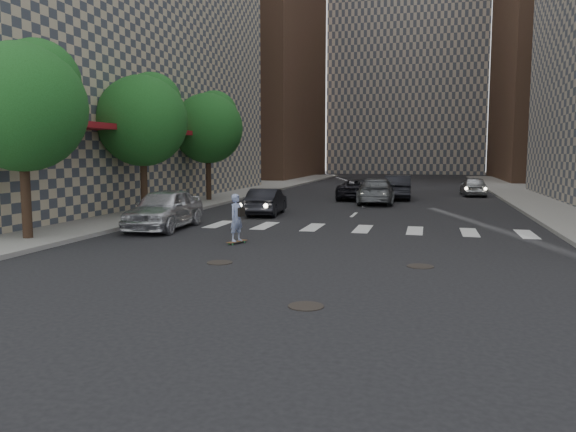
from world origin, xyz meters
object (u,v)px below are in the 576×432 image
object	(u,v)px
skateboarder	(237,218)
tree_c	(209,125)
traffic_car_b	(376,191)
silver_sedan	(164,209)
traffic_car_e	(398,187)
traffic_car_c	(358,189)
traffic_car_d	(473,186)
tree_b	(144,117)
tree_a	(25,102)
traffic_car_a	(267,202)

from	to	relation	value
skateboarder	tree_c	bearing A→B (deg)	137.36
tree_c	traffic_car_b	bearing A→B (deg)	7.15
silver_sedan	tree_c	bearing A→B (deg)	100.17
skateboarder	traffic_car_e	distance (m)	20.04
traffic_car_c	traffic_car_d	xyz separation A→B (m)	(7.42, 4.92, 0.01)
tree_c	traffic_car_e	distance (m)	12.65
traffic_car_d	traffic_car_c	bearing A→B (deg)	31.68
traffic_car_b	tree_b	bearing A→B (deg)	40.50
tree_a	silver_sedan	xyz separation A→B (m)	(2.89, 4.00, -3.85)
tree_a	traffic_car_d	world-z (taller)	tree_a
skateboarder	silver_sedan	world-z (taller)	skateboarder
traffic_car_c	traffic_car_d	world-z (taller)	traffic_car_d
traffic_car_a	traffic_car_d	bearing A→B (deg)	-130.04
tree_a	silver_sedan	world-z (taller)	tree_a
tree_b	tree_c	distance (m)	8.00
traffic_car_a	traffic_car_c	size ratio (longest dim) A/B	0.81
tree_a	traffic_car_a	xyz separation A→B (m)	(5.36, 9.86, -4.00)
tree_b	silver_sedan	size ratio (longest dim) A/B	1.41
tree_a	traffic_car_d	bearing A→B (deg)	57.31
tree_c	skateboarder	bearing A→B (deg)	-65.09
traffic_car_b	traffic_car_c	distance (m)	3.05
tree_c	tree_b	bearing A→B (deg)	-90.00
tree_b	traffic_car_d	bearing A→B (deg)	46.59
skateboarder	traffic_car_d	distance (m)	25.30
skateboarder	traffic_car_e	size ratio (longest dim) A/B	0.35
traffic_car_a	tree_a	bearing A→B (deg)	56.68
traffic_car_c	traffic_car_a	bearing A→B (deg)	73.61
silver_sedan	traffic_car_e	bearing A→B (deg)	60.91
skateboarder	silver_sedan	bearing A→B (deg)	167.73
tree_b	traffic_car_d	distance (m)	23.55
tree_c	traffic_car_b	size ratio (longest dim) A/B	1.27
tree_c	traffic_car_a	bearing A→B (deg)	-48.87
tree_a	skateboarder	bearing A→B (deg)	10.42
tree_b	traffic_car_e	distance (m)	17.37
tree_a	tree_b	bearing A→B (deg)	90.00
skateboarder	traffic_car_b	distance (m)	16.29
tree_c	traffic_car_a	xyz separation A→B (m)	(5.36, -6.14, -4.00)
tree_a	traffic_car_c	world-z (taller)	tree_a
tree_a	tree_b	size ratio (longest dim) A/B	1.00
skateboarder	traffic_car_e	bearing A→B (deg)	100.45
tree_b	traffic_car_b	world-z (taller)	tree_b
tree_b	traffic_car_b	size ratio (longest dim) A/B	1.27
tree_b	skateboarder	world-z (taller)	tree_b
tree_c	skateboarder	size ratio (longest dim) A/B	4.02
skateboarder	tree_b	bearing A→B (deg)	157.89
traffic_car_a	traffic_car_c	bearing A→B (deg)	-112.30
traffic_car_e	silver_sedan	bearing A→B (deg)	62.63
tree_a	traffic_car_d	distance (m)	29.81
silver_sedan	traffic_car_c	xyz separation A→B (m)	(5.64, 15.95, -0.13)
traffic_car_b	skateboarder	bearing A→B (deg)	76.60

